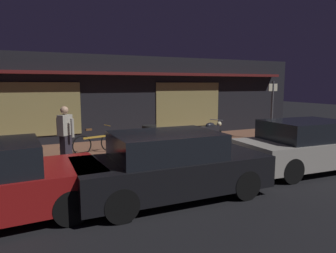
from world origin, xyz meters
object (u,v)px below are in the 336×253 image
at_px(person_photographer, 65,134).
at_px(trash_bin, 149,139).
at_px(parked_car_far, 170,165).
at_px(motorcycle, 208,133).
at_px(bicycle_extra, 96,143).
at_px(parked_car_across, 307,146).
at_px(sign_post, 272,107).

xyz_separation_m(person_photographer, trash_bin, (2.69, 0.38, -0.41)).
xyz_separation_m(trash_bin, parked_car_far, (-0.91, -3.55, 0.08)).
relative_size(motorcycle, bicycle_extra, 1.02).
height_order(motorcycle, person_photographer, person_photographer).
relative_size(motorcycle, trash_bin, 1.76).
xyz_separation_m(motorcycle, person_photographer, (-5.02, -0.46, 0.38)).
xyz_separation_m(motorcycle, trash_bin, (-2.34, -0.08, -0.03)).
bearing_deg(parked_car_across, parked_car_far, -176.33).
distance_m(person_photographer, trash_bin, 2.75).
bearing_deg(person_photographer, bicycle_extra, 45.29).
bearing_deg(parked_car_across, person_photographer, 155.10).
height_order(motorcycle, bicycle_extra, motorcycle).
height_order(sign_post, trash_bin, sign_post).
height_order(bicycle_extra, sign_post, sign_post).
bearing_deg(sign_post, person_photographer, -175.86).
height_order(bicycle_extra, person_photographer, person_photographer).
bearing_deg(sign_post, parked_car_across, -119.28).
distance_m(person_photographer, parked_car_far, 3.65).
bearing_deg(bicycle_extra, sign_post, -3.92).
bearing_deg(person_photographer, trash_bin, 8.07).
xyz_separation_m(sign_post, parked_car_across, (-1.95, -3.48, -0.81)).
bearing_deg(motorcycle, parked_car_across, -70.41).
xyz_separation_m(bicycle_extra, trash_bin, (1.62, -0.70, 0.11)).
xyz_separation_m(motorcycle, sign_post, (3.14, 0.13, 0.86)).
xyz_separation_m(motorcycle, parked_car_far, (-3.24, -3.63, 0.06)).
bearing_deg(parked_car_far, sign_post, 30.50).
distance_m(sign_post, parked_car_far, 7.45).
bearing_deg(motorcycle, bicycle_extra, 171.17).
xyz_separation_m(bicycle_extra, parked_car_across, (5.15, -3.96, 0.20)).
height_order(bicycle_extra, parked_car_far, parked_car_far).
bearing_deg(trash_bin, parked_car_across, -42.80).
distance_m(trash_bin, parked_car_far, 3.67).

